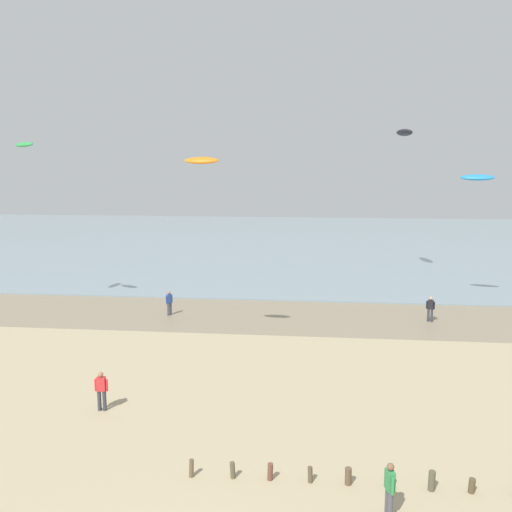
{
  "coord_description": "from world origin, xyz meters",
  "views": [
    {
      "loc": [
        3.07,
        -10.5,
        10.16
      ],
      "look_at": [
        0.56,
        13.37,
        6.2
      ],
      "focal_mm": 37.71,
      "sensor_mm": 36.0,
      "label": 1
    }
  ],
  "objects_px": {
    "kite_aloft_0": "(404,133)",
    "kite_aloft_3": "(201,160)",
    "person_mid_beach": "(390,488)",
    "person_right_flank": "(169,302)",
    "kite_aloft_4": "(477,177)",
    "person_by_waterline": "(430,308)",
    "kite_aloft_2": "(24,145)",
    "person_nearest_camera": "(101,390)"
  },
  "relations": [
    {
      "from": "person_nearest_camera",
      "to": "person_by_waterline",
      "type": "xyz_separation_m",
      "value": [
        16.63,
        15.11,
        0.0
      ]
    },
    {
      "from": "person_right_flank",
      "to": "kite_aloft_2",
      "type": "height_order",
      "value": "kite_aloft_2"
    },
    {
      "from": "kite_aloft_0",
      "to": "kite_aloft_3",
      "type": "relative_size",
      "value": 1.85
    },
    {
      "from": "kite_aloft_0",
      "to": "kite_aloft_4",
      "type": "xyz_separation_m",
      "value": [
        3.64,
        -10.05,
        -3.8
      ]
    },
    {
      "from": "person_mid_beach",
      "to": "kite_aloft_4",
      "type": "distance_m",
      "value": 28.56
    },
    {
      "from": "kite_aloft_0",
      "to": "person_mid_beach",
      "type": "bearing_deg",
      "value": -16.1
    },
    {
      "from": "person_by_waterline",
      "to": "kite_aloft_0",
      "type": "bearing_deg",
      "value": 89.39
    },
    {
      "from": "kite_aloft_0",
      "to": "kite_aloft_4",
      "type": "relative_size",
      "value": 1.46
    },
    {
      "from": "person_nearest_camera",
      "to": "kite_aloft_0",
      "type": "bearing_deg",
      "value": 60.58
    },
    {
      "from": "person_mid_beach",
      "to": "person_right_flank",
      "type": "height_order",
      "value": "same"
    },
    {
      "from": "kite_aloft_4",
      "to": "kite_aloft_0",
      "type": "bearing_deg",
      "value": 123.8
    },
    {
      "from": "kite_aloft_3",
      "to": "kite_aloft_2",
      "type": "bearing_deg",
      "value": 157.73
    },
    {
      "from": "kite_aloft_2",
      "to": "kite_aloft_4",
      "type": "bearing_deg",
      "value": 38.02
    },
    {
      "from": "person_mid_beach",
      "to": "kite_aloft_0",
      "type": "relative_size",
      "value": 0.5
    },
    {
      "from": "person_mid_beach",
      "to": "person_by_waterline",
      "type": "bearing_deg",
      "value": 75.24
    },
    {
      "from": "person_right_flank",
      "to": "kite_aloft_4",
      "type": "xyz_separation_m",
      "value": [
        21.5,
        4.86,
        8.55
      ]
    },
    {
      "from": "person_nearest_camera",
      "to": "kite_aloft_0",
      "type": "relative_size",
      "value": 0.5
    },
    {
      "from": "person_nearest_camera",
      "to": "person_right_flank",
      "type": "xyz_separation_m",
      "value": [
        -1.08,
        14.85,
        0.0
      ]
    },
    {
      "from": "person_nearest_camera",
      "to": "person_by_waterline",
      "type": "distance_m",
      "value": 22.47
    },
    {
      "from": "person_right_flank",
      "to": "kite_aloft_2",
      "type": "bearing_deg",
      "value": -178.51
    },
    {
      "from": "person_nearest_camera",
      "to": "kite_aloft_3",
      "type": "distance_m",
      "value": 12.63
    },
    {
      "from": "kite_aloft_2",
      "to": "person_by_waterline",
      "type": "bearing_deg",
      "value": 29.78
    },
    {
      "from": "person_nearest_camera",
      "to": "kite_aloft_4",
      "type": "bearing_deg",
      "value": 43.99
    },
    {
      "from": "person_mid_beach",
      "to": "person_right_flank",
      "type": "distance_m",
      "value": 24.06
    },
    {
      "from": "person_nearest_camera",
      "to": "person_by_waterline",
      "type": "height_order",
      "value": "same"
    },
    {
      "from": "kite_aloft_4",
      "to": "person_by_waterline",
      "type": "bearing_deg",
      "value": -115.56
    },
    {
      "from": "kite_aloft_0",
      "to": "kite_aloft_3",
      "type": "bearing_deg",
      "value": -39.31
    },
    {
      "from": "person_by_waterline",
      "to": "kite_aloft_3",
      "type": "height_order",
      "value": "kite_aloft_3"
    },
    {
      "from": "kite_aloft_3",
      "to": "kite_aloft_0",
      "type": "bearing_deg",
      "value": 62.39
    },
    {
      "from": "person_right_flank",
      "to": "kite_aloft_0",
      "type": "distance_m",
      "value": 26.34
    },
    {
      "from": "person_nearest_camera",
      "to": "kite_aloft_2",
      "type": "distance_m",
      "value": 21.1
    },
    {
      "from": "person_mid_beach",
      "to": "kite_aloft_3",
      "type": "height_order",
      "value": "kite_aloft_3"
    },
    {
      "from": "person_by_waterline",
      "to": "kite_aloft_0",
      "type": "relative_size",
      "value": 0.5
    },
    {
      "from": "person_mid_beach",
      "to": "person_by_waterline",
      "type": "xyz_separation_m",
      "value": [
        5.53,
        21.01,
        0.0
      ]
    },
    {
      "from": "person_nearest_camera",
      "to": "kite_aloft_3",
      "type": "height_order",
      "value": "kite_aloft_3"
    },
    {
      "from": "kite_aloft_2",
      "to": "kite_aloft_3",
      "type": "height_order",
      "value": "kite_aloft_2"
    },
    {
      "from": "person_right_flank",
      "to": "kite_aloft_2",
      "type": "distance_m",
      "value": 14.5
    },
    {
      "from": "person_by_waterline",
      "to": "person_nearest_camera",
      "type": "bearing_deg",
      "value": -137.75
    },
    {
      "from": "kite_aloft_0",
      "to": "kite_aloft_2",
      "type": "relative_size",
      "value": 1.82
    },
    {
      "from": "kite_aloft_3",
      "to": "person_by_waterline",
      "type": "bearing_deg",
      "value": 32.96
    },
    {
      "from": "person_mid_beach",
      "to": "kite_aloft_3",
      "type": "distance_m",
      "value": 18.58
    },
    {
      "from": "person_right_flank",
      "to": "kite_aloft_2",
      "type": "xyz_separation_m",
      "value": [
        -9.68,
        -0.25,
        10.78
      ]
    }
  ]
}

